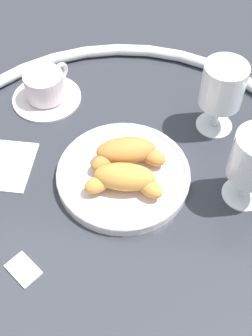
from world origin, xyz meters
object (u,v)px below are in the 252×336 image
Objects in this scene: croissant_small at (124,179)px; sugar_packet at (23,269)px; folded_napkin at (1,164)px; pastry_plate at (126,175)px; croissant_large at (128,153)px; coffee_cup_near at (46,89)px; juice_glass_right at (223,87)px.

sugar_packet is at bearing 51.74° from croissant_small.
sugar_packet is 0.21m from folded_napkin.
sugar_packet is (0.13, 0.16, -0.04)m from croissant_small.
pastry_plate reaches higher than folded_napkin.
croissant_large is 0.24m from coffee_cup_near.
sugar_packet is at bearing 99.94° from coffee_cup_near.
sugar_packet is at bearing 118.16° from folded_napkin.
croissant_large is 1.20× the size of folded_napkin.
pastry_plate is 0.25m from coffee_cup_near.
croissant_small is 0.28m from coffee_cup_near.
pastry_plate is 1.66× the size of croissant_small.
croissant_large reaches higher than coffee_cup_near.
folded_napkin is at bearing -26.83° from sugar_packet.
folded_napkin is at bearing 23.02° from juice_glass_right.
croissant_large reaches higher than folded_napkin.
juice_glass_right is (-0.33, 0.02, 0.07)m from coffee_cup_near.
juice_glass_right is at bearing -139.21° from croissant_large.
sugar_packet is at bearing 60.34° from croissant_large.
pastry_plate is at bearing 46.10° from juice_glass_right.
sugar_packet is (0.27, 0.34, -0.09)m from juice_glass_right.
pastry_plate reaches higher than sugar_packet.
pastry_plate is 0.04m from croissant_small.
pastry_plate is at bearing -178.57° from folded_napkin.
croissant_small reaches higher than sugar_packet.
coffee_cup_near is 2.72× the size of sugar_packet.
croissant_large is 0.97× the size of coffee_cup_near.
croissant_large reaches higher than pastry_plate.
croissant_large reaches higher than sugar_packet.
coffee_cup_near is at bearing -3.75° from juice_glass_right.
juice_glass_right is (-0.14, -0.18, 0.05)m from croissant_small.
croissant_large is 0.23m from folded_napkin.
juice_glass_right is at bearing 176.25° from coffee_cup_near.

